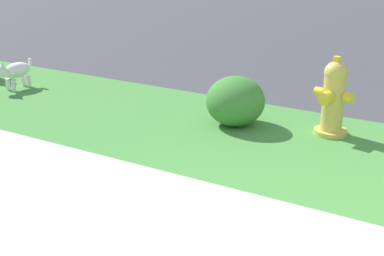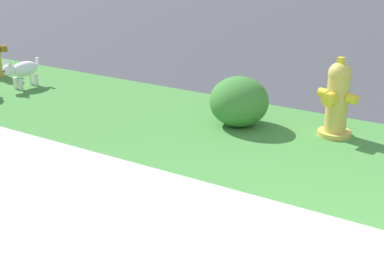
{
  "view_description": "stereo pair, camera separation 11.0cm",
  "coord_description": "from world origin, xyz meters",
  "views": [
    {
      "loc": [
        0.32,
        -2.09,
        1.77
      ],
      "look_at": [
        -1.66,
        1.2,
        0.4
      ],
      "focal_mm": 50.0,
      "sensor_mm": 36.0,
      "label": 1
    },
    {
      "loc": [
        0.41,
        -2.04,
        1.77
      ],
      "look_at": [
        -1.66,
        1.2,
        0.4
      ],
      "focal_mm": 50.0,
      "sensor_mm": 36.0,
      "label": 2
    }
  ],
  "objects": [
    {
      "name": "shrub_bush_far_verge",
      "position": [
        -1.92,
        2.47,
        0.25
      ],
      "size": [
        0.59,
        0.59,
        0.5
      ],
      "color": "#3D7F33",
      "rests_on": "ground"
    },
    {
      "name": "fire_hydrant_mid_block",
      "position": [
        -1.01,
        2.69,
        0.36
      ],
      "size": [
        0.39,
        0.37,
        0.76
      ],
      "rotation": [
        0.0,
        0.0,
        2.95
      ],
      "color": "gold",
      "rests_on": "ground"
    },
    {
      "name": "small_white_dog",
      "position": [
        -4.84,
        2.28,
        0.23
      ],
      "size": [
        0.19,
        0.54,
        0.4
      ],
      "rotation": [
        0.0,
        0.0,
        4.68
      ],
      "color": "white",
      "rests_on": "ground"
    }
  ]
}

